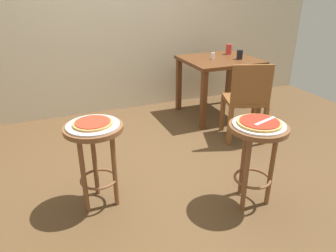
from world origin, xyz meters
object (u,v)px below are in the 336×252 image
at_px(serving_plate_middle, 93,125).
at_px(pizza_foreground, 259,122).
at_px(condiment_shaker, 213,56).
at_px(stool_foreground, 256,146).
at_px(dining_table, 219,68).
at_px(serving_plate_foreground, 259,125).
at_px(pizza_server_knife, 265,121).
at_px(stool_middle, 95,146).
at_px(pizza_middle, 93,123).
at_px(cup_near_edge, 240,55).
at_px(cup_far_edge, 229,49).
at_px(wooden_chair, 247,99).

bearing_deg(serving_plate_middle, pizza_foreground, -21.79).
distance_m(serving_plate_middle, condiment_shaker, 2.09).
xyz_separation_m(stool_foreground, dining_table, (0.69, 1.70, 0.12)).
xyz_separation_m(serving_plate_foreground, dining_table, (0.69, 1.70, -0.05)).
bearing_deg(pizza_server_knife, stool_foreground, 128.89).
relative_size(stool_middle, dining_table, 0.75).
height_order(pizza_middle, condiment_shaker, condiment_shaker).
bearing_deg(pizza_middle, cup_near_edge, 30.36).
height_order(pizza_foreground, stool_middle, pizza_foreground).
distance_m(serving_plate_foreground, cup_near_edge, 1.81).
relative_size(cup_far_edge, wooden_chair, 0.15).
relative_size(pizza_foreground, cup_far_edge, 2.45).
height_order(pizza_foreground, wooden_chair, wooden_chair).
relative_size(serving_plate_foreground, pizza_server_knife, 1.67).
xyz_separation_m(serving_plate_foreground, cup_far_edge, (0.93, 1.88, 0.13)).
relative_size(stool_foreground, cup_near_edge, 5.96).
height_order(stool_foreground, wooden_chair, wooden_chair).
relative_size(serving_plate_middle, dining_table, 0.43).
xyz_separation_m(serving_plate_middle, cup_far_edge, (2.00, 1.46, 0.13)).
xyz_separation_m(cup_near_edge, cup_far_edge, (0.04, 0.31, 0.01)).
height_order(pizza_middle, cup_near_edge, cup_near_edge).
bearing_deg(serving_plate_middle, serving_plate_foreground, -21.79).
bearing_deg(dining_table, wooden_chair, -98.12).
bearing_deg(pizza_foreground, cup_far_edge, 63.75).
height_order(stool_middle, cup_near_edge, cup_near_edge).
bearing_deg(cup_far_edge, stool_middle, -143.89).
distance_m(serving_plate_foreground, dining_table, 1.83).
bearing_deg(wooden_chair, cup_far_edge, 69.63).
distance_m(serving_plate_middle, dining_table, 2.17).
xyz_separation_m(pizza_foreground, serving_plate_middle, (-1.07, 0.43, -0.02)).
bearing_deg(pizza_foreground, serving_plate_middle, 158.21).
bearing_deg(stool_foreground, wooden_chair, 58.38).
distance_m(serving_plate_middle, cup_far_edge, 2.48).
bearing_deg(pizza_middle, cup_far_edge, 36.11).
bearing_deg(stool_middle, cup_far_edge, 36.11).
height_order(cup_near_edge, cup_far_edge, cup_far_edge).
distance_m(pizza_middle, dining_table, 2.17).
height_order(dining_table, wooden_chair, wooden_chair).
bearing_deg(cup_near_edge, stool_middle, -149.64).
bearing_deg(stool_foreground, cup_far_edge, 63.75).
bearing_deg(cup_far_edge, serving_plate_middle, -143.89).
distance_m(dining_table, wooden_chair, 0.78).
relative_size(stool_foreground, dining_table, 0.75).
height_order(condiment_shaker, wooden_chair, wooden_chair).
bearing_deg(serving_plate_middle, stool_foreground, -21.79).
bearing_deg(pizza_foreground, condiment_shaker, 70.77).
bearing_deg(cup_far_edge, cup_near_edge, -97.81).
distance_m(serving_plate_foreground, wooden_chair, 1.12).
bearing_deg(cup_far_edge, dining_table, -142.40).
bearing_deg(stool_middle, condiment_shaker, 37.36).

